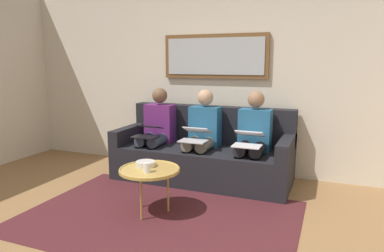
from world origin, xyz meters
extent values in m
cube|color=beige|center=(0.00, -2.60, 1.30)|extent=(6.00, 0.12, 2.60)
cube|color=#4C1E23|center=(0.00, -0.85, 0.00)|extent=(2.60, 1.80, 0.01)
cube|color=black|center=(0.00, -2.05, 0.21)|extent=(2.20, 0.90, 0.42)
cube|color=black|center=(0.00, -2.40, 0.66)|extent=(2.20, 0.20, 0.48)
cube|color=black|center=(-1.03, -2.05, 0.52)|extent=(0.14, 0.90, 0.20)
cube|color=black|center=(1.03, -2.05, 0.52)|extent=(0.14, 0.90, 0.20)
cube|color=brown|center=(0.00, -2.51, 1.55)|extent=(1.43, 0.04, 0.58)
cube|color=#B2B7BC|center=(0.00, -2.48, 1.55)|extent=(1.33, 0.01, 0.48)
cylinder|color=tan|center=(0.12, -0.90, 0.44)|extent=(0.59, 0.59, 0.03)
torus|color=tan|center=(0.12, -0.90, 0.45)|extent=(0.59, 0.59, 0.02)
cylinder|color=#B28E42|center=(0.12, -0.72, 0.21)|extent=(0.02, 0.02, 0.43)
cylinder|color=#B28E42|center=(-0.03, -0.99, 0.21)|extent=(0.02, 0.02, 0.43)
cylinder|color=#B28E42|center=(0.28, -0.99, 0.21)|extent=(0.02, 0.02, 0.43)
cylinder|color=silver|center=(0.10, -0.80, 0.50)|extent=(0.07, 0.07, 0.09)
cylinder|color=beige|center=(0.20, -0.96, 0.48)|extent=(0.19, 0.19, 0.05)
cube|color=#235B84|center=(-0.64, -2.15, 0.67)|extent=(0.38, 0.22, 0.50)
sphere|color=#997051|center=(-0.64, -2.15, 1.04)|extent=(0.20, 0.20, 0.20)
cylinder|color=#232328|center=(-0.73, -1.94, 0.49)|extent=(0.14, 0.42, 0.14)
cylinder|color=#232328|center=(-0.55, -1.94, 0.49)|extent=(0.14, 0.42, 0.14)
cylinder|color=#232328|center=(-0.73, -1.73, 0.21)|extent=(0.11, 0.11, 0.42)
cylinder|color=#232328|center=(-0.55, -1.73, 0.21)|extent=(0.11, 0.11, 0.42)
cube|color=white|center=(-0.64, -1.73, 0.57)|extent=(0.31, 0.22, 0.01)
cube|color=white|center=(-0.64, -1.88, 0.67)|extent=(0.31, 0.21, 0.10)
cube|color=#A5C6EA|center=(-0.64, -1.88, 0.68)|extent=(0.28, 0.18, 0.08)
cube|color=#235B84|center=(0.00, -2.15, 0.67)|extent=(0.38, 0.22, 0.50)
sphere|color=tan|center=(0.00, -2.15, 1.04)|extent=(0.20, 0.20, 0.20)
cylinder|color=gray|center=(-0.09, -1.94, 0.49)|extent=(0.14, 0.42, 0.14)
cylinder|color=gray|center=(0.09, -1.94, 0.49)|extent=(0.14, 0.42, 0.14)
cylinder|color=gray|center=(-0.09, -1.73, 0.21)|extent=(0.11, 0.11, 0.42)
cylinder|color=gray|center=(0.09, -1.73, 0.21)|extent=(0.11, 0.11, 0.42)
cube|color=silver|center=(0.00, -1.73, 0.57)|extent=(0.32, 0.21, 0.01)
cube|color=silver|center=(0.00, -1.88, 0.67)|extent=(0.32, 0.20, 0.10)
cube|color=#A5C6EA|center=(0.00, -1.88, 0.67)|extent=(0.28, 0.17, 0.08)
cube|color=#66236B|center=(0.64, -2.15, 0.67)|extent=(0.38, 0.22, 0.50)
sphere|color=brown|center=(0.64, -2.15, 1.04)|extent=(0.20, 0.20, 0.20)
cylinder|color=#384256|center=(0.55, -1.94, 0.49)|extent=(0.14, 0.42, 0.14)
cylinder|color=#384256|center=(0.73, -1.94, 0.49)|extent=(0.14, 0.42, 0.14)
cylinder|color=#384256|center=(0.55, -1.73, 0.21)|extent=(0.11, 0.11, 0.42)
cylinder|color=#384256|center=(0.73, -1.73, 0.21)|extent=(0.11, 0.11, 0.42)
cube|color=black|center=(0.64, -1.73, 0.57)|extent=(0.30, 0.20, 0.01)
cube|color=black|center=(0.64, -1.86, 0.67)|extent=(0.30, 0.20, 0.06)
cube|color=#A5C6EA|center=(0.64, -1.85, 0.67)|extent=(0.27, 0.17, 0.05)
camera|label=1|loc=(-1.48, 1.98, 1.47)|focal=32.80mm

